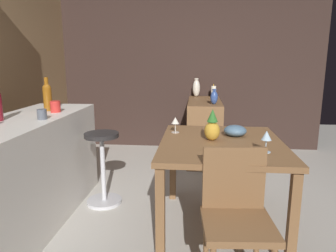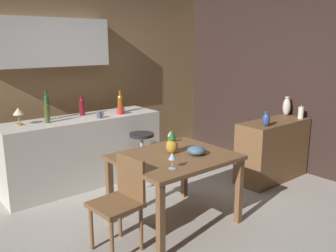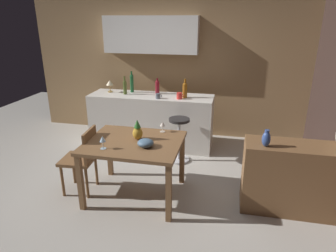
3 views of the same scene
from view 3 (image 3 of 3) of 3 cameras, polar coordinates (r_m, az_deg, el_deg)
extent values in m
plane|color=#B7B2A8|center=(4.15, -6.07, -11.03)|extent=(9.00, 9.00, 0.00)
cube|color=#9E7A51|center=(5.64, 0.20, 11.55)|extent=(5.20, 0.10, 2.60)
cube|color=white|center=(5.54, -3.24, 17.08)|extent=(1.70, 0.32, 0.64)
cube|color=brown|center=(3.60, -6.53, -3.20)|extent=(1.14, 0.95, 0.04)
cube|color=brown|center=(4.28, -11.13, -4.95)|extent=(0.06, 0.06, 0.70)
cube|color=brown|center=(4.01, 2.70, -6.38)|extent=(0.06, 0.06, 0.70)
cube|color=brown|center=(3.62, -16.41, -10.38)|extent=(0.06, 0.06, 0.70)
cube|color=brown|center=(3.29, 0.13, -12.80)|extent=(0.06, 0.06, 0.70)
cube|color=silver|center=(5.18, -3.20, 1.06)|extent=(2.10, 0.60, 0.90)
cube|color=brown|center=(3.72, 22.63, -9.19)|extent=(1.10, 0.44, 0.82)
cube|color=brown|center=(3.96, -16.83, -6.16)|extent=(0.43, 0.43, 0.04)
cube|color=brown|center=(3.80, -14.67, -3.62)|extent=(0.06, 0.38, 0.41)
cylinder|color=brown|center=(4.00, -19.55, -9.90)|extent=(0.04, 0.04, 0.42)
cylinder|color=brown|center=(4.25, -17.62, -7.84)|extent=(0.04, 0.04, 0.42)
cylinder|color=brown|center=(3.87, -15.27, -10.46)|extent=(0.04, 0.04, 0.42)
cylinder|color=brown|center=(4.13, -13.57, -8.29)|extent=(0.04, 0.04, 0.42)
cylinder|color=#262323|center=(4.51, 2.17, 1.19)|extent=(0.32, 0.32, 0.04)
cylinder|color=silver|center=(4.63, 2.11, -2.79)|extent=(0.04, 0.04, 0.66)
cylinder|color=silver|center=(4.76, 2.06, -6.38)|extent=(0.34, 0.34, 0.03)
cylinder|color=silver|center=(3.45, -12.28, -4.23)|extent=(0.07, 0.07, 0.00)
cylinder|color=silver|center=(3.43, -12.34, -3.56)|extent=(0.01, 0.01, 0.08)
cone|color=silver|center=(3.40, -12.43, -2.41)|extent=(0.07, 0.07, 0.07)
cylinder|color=silver|center=(3.86, -1.05, -1.06)|extent=(0.07, 0.07, 0.00)
cylinder|color=silver|center=(3.85, -1.06, -0.51)|extent=(0.01, 0.01, 0.08)
cone|color=silver|center=(3.82, -1.06, 0.42)|extent=(0.07, 0.07, 0.06)
ellipsoid|color=gold|center=(3.62, -5.84, -1.40)|extent=(0.12, 0.12, 0.15)
cone|color=#2D6B28|center=(3.58, -5.91, 0.46)|extent=(0.09, 0.09, 0.10)
ellipsoid|color=slate|center=(3.41, -4.32, -3.26)|extent=(0.19, 0.19, 0.09)
cylinder|color=#1E592D|center=(5.28, -6.93, 7.95)|extent=(0.06, 0.06, 0.28)
sphere|color=#1E592D|center=(5.25, -6.99, 9.46)|extent=(0.06, 0.06, 0.06)
cylinder|color=#1E592D|center=(5.24, -7.02, 10.02)|extent=(0.03, 0.03, 0.07)
cylinder|color=#475623|center=(5.15, -8.24, 7.15)|extent=(0.06, 0.06, 0.20)
sphere|color=#475623|center=(5.13, -8.29, 8.24)|extent=(0.06, 0.06, 0.06)
cylinder|color=#475623|center=(5.12, -8.33, 8.91)|extent=(0.03, 0.03, 0.09)
cylinder|color=maroon|center=(5.13, -2.05, 7.27)|extent=(0.07, 0.07, 0.20)
sphere|color=maroon|center=(5.11, -2.06, 8.34)|extent=(0.07, 0.07, 0.07)
cylinder|color=maroon|center=(5.10, -2.07, 8.86)|extent=(0.03, 0.03, 0.05)
cylinder|color=#8C5114|center=(4.88, 3.25, 6.65)|extent=(0.08, 0.08, 0.21)
sphere|color=#8C5114|center=(4.86, 3.27, 7.85)|extent=(0.08, 0.08, 0.08)
cylinder|color=#8C5114|center=(4.85, 3.29, 8.56)|extent=(0.04, 0.04, 0.08)
cylinder|color=#515660|center=(4.84, -1.95, 5.76)|extent=(0.07, 0.07, 0.08)
torus|color=#515660|center=(4.82, -1.38, 5.78)|extent=(0.05, 0.01, 0.05)
cylinder|color=red|center=(4.81, 2.20, 5.80)|extent=(0.09, 0.09, 0.10)
torus|color=red|center=(4.80, 2.87, 5.82)|extent=(0.05, 0.01, 0.05)
cylinder|color=#A58447|center=(5.36, -11.00, 6.48)|extent=(0.08, 0.08, 0.02)
cylinder|color=#A58447|center=(5.35, -11.04, 7.15)|extent=(0.02, 0.02, 0.11)
cone|color=beige|center=(5.33, -11.11, 8.15)|extent=(0.13, 0.13, 0.08)
ellipsoid|color=#334C8C|center=(3.37, 18.29, -2.39)|extent=(0.09, 0.09, 0.17)
cylinder|color=#334C8C|center=(3.33, 18.46, -0.88)|extent=(0.05, 0.05, 0.02)
camera|label=1|loc=(4.86, -33.85, 7.60)|focal=33.15mm
camera|label=2|loc=(3.40, -68.93, 2.63)|focal=38.40mm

